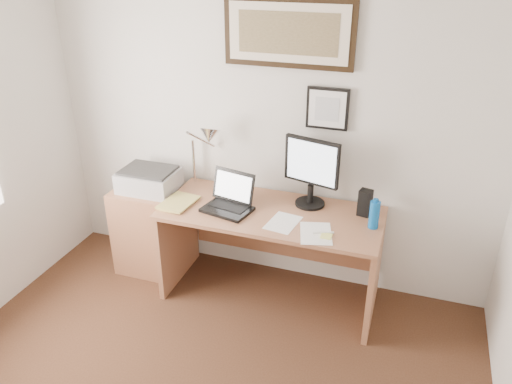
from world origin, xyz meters
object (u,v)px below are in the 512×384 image
at_px(laptop, 229,201).
at_px(printer, 149,180).
at_px(lcd_monitor, 311,169).
at_px(book, 166,200).
at_px(desk, 274,233).
at_px(side_cabinet, 149,230).
at_px(water_bottle, 374,215).

bearing_deg(laptop, printer, 170.70).
bearing_deg(printer, lcd_monitor, 5.08).
relative_size(book, printer, 0.68).
height_order(desk, printer, printer).
xyz_separation_m(book, desk, (0.80, 0.18, -0.25)).
bearing_deg(side_cabinet, water_bottle, -1.42).
height_order(book, desk, book).
distance_m(side_cabinet, lcd_monitor, 1.48).
xyz_separation_m(water_bottle, laptop, (-1.03, -0.05, -0.04)).
bearing_deg(printer, book, -36.04).
relative_size(laptop, lcd_monitor, 0.74).
bearing_deg(water_bottle, side_cabinet, 178.58).
height_order(book, lcd_monitor, lcd_monitor).
distance_m(side_cabinet, book, 0.50).
relative_size(water_bottle, lcd_monitor, 0.38).
bearing_deg(side_cabinet, printer, 34.92).
bearing_deg(desk, side_cabinet, -178.11).
xyz_separation_m(side_cabinet, desk, (1.07, 0.04, 0.15)).
height_order(water_bottle, lcd_monitor, lcd_monitor).
bearing_deg(side_cabinet, laptop, -7.12).
relative_size(desk, laptop, 4.19).
bearing_deg(desk, laptop, -156.77).
bearing_deg(book, laptop, 6.26).
height_order(desk, laptop, laptop).
relative_size(water_bottle, desk, 0.12).
bearing_deg(book, lcd_monitor, 15.46).
bearing_deg(side_cabinet, lcd_monitor, 5.98).
relative_size(side_cabinet, water_bottle, 3.69).
height_order(laptop, lcd_monitor, lcd_monitor).
relative_size(side_cabinet, desk, 0.46).
xyz_separation_m(water_bottle, book, (-1.52, -0.10, -0.09)).
bearing_deg(book, water_bottle, 3.94).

